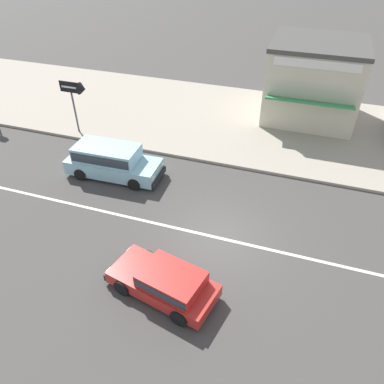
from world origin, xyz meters
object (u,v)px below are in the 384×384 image
at_px(hatchback_red_1, 166,282).
at_px(arrow_signboard, 79,91).
at_px(minivan_pale_blue_4, 111,160).
at_px(shopfront_mid_block, 314,80).

height_order(hatchback_red_1, arrow_signboard, arrow_signboard).
distance_m(hatchback_red_1, arrow_signboard, 12.48).
bearing_deg(minivan_pale_blue_4, hatchback_red_1, -48.54).
height_order(hatchback_red_1, shopfront_mid_block, shopfront_mid_block).
bearing_deg(shopfront_mid_block, hatchback_red_1, -102.53).
distance_m(hatchback_red_1, shopfront_mid_block, 15.73).
distance_m(minivan_pale_blue_4, arrow_signboard, 4.92).
xyz_separation_m(minivan_pale_blue_4, arrow_signboard, (-3.33, 3.14, 1.81)).
height_order(arrow_signboard, shopfront_mid_block, shopfront_mid_block).
relative_size(minivan_pale_blue_4, shopfront_mid_block, 0.82).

